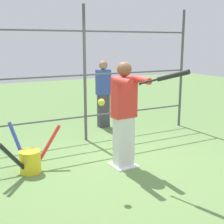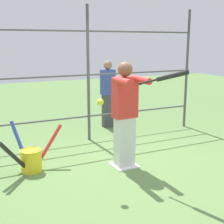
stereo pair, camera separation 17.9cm
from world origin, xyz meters
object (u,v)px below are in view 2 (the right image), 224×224
at_px(bat_bucket, 30,158).
at_px(bystander_behind_fence, 108,93).
at_px(batter, 125,111).
at_px(baseball_bat_swinging, 168,77).
at_px(softball_in_flight, 100,102).

bearing_deg(bat_bucket, bystander_behind_fence, -139.69).
bearing_deg(batter, bat_bucket, -17.33).
bearing_deg(batter, baseball_bat_swinging, 99.60).
relative_size(baseball_bat_swinging, bystander_behind_fence, 0.49).
bearing_deg(baseball_bat_swinging, bat_bucket, -40.00).
xyz_separation_m(baseball_bat_swinging, bystander_behind_fence, (-0.65, -3.30, -0.74)).
relative_size(batter, softball_in_flight, 18.12).
height_order(baseball_bat_swinging, bat_bucket, baseball_bat_swinging).
bearing_deg(bat_bucket, softball_in_flight, 129.92).
bearing_deg(softball_in_flight, bat_bucket, -50.08).
relative_size(batter, bat_bucket, 1.55).
xyz_separation_m(softball_in_flight, bystander_behind_fence, (-1.46, -2.90, -0.40)).
bearing_deg(softball_in_flight, batter, -142.34).
height_order(bat_bucket, bystander_behind_fence, bystander_behind_fence).
xyz_separation_m(batter, baseball_bat_swinging, (-0.15, 0.91, 0.64)).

